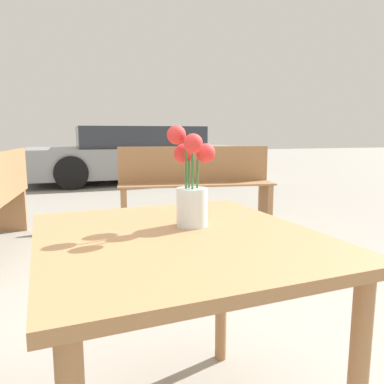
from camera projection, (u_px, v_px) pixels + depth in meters
The scene contains 4 objects.
table_front at pixel (178, 267), 1.12m from camera, with size 0.86×0.94×0.71m.
flower_vase at pixel (191, 188), 1.17m from camera, with size 0.16×0.16×0.32m.
bench_middle at pixel (196, 181), 4.21m from camera, with size 1.76×0.60×0.85m.
parked_car at pixel (139, 155), 7.87m from camera, with size 4.50×2.03×1.13m.
Camera 1 is at (-0.28, -1.03, 1.00)m, focal length 35.00 mm.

